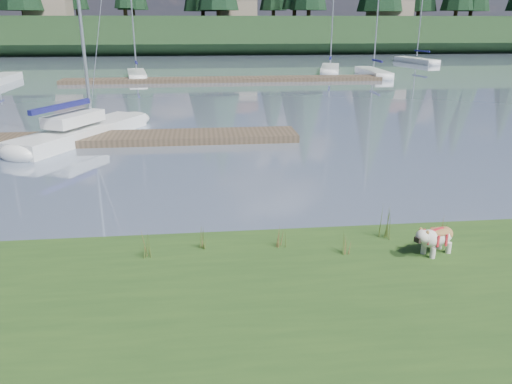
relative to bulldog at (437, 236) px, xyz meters
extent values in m
plane|color=gray|center=(-4.60, 33.06, -0.72)|extent=(200.00, 200.00, 0.00)
cube|color=#2B4B1A|center=(-4.60, -2.94, -0.55)|extent=(60.00, 9.00, 0.35)
cube|color=black|center=(-4.60, 76.06, 1.78)|extent=(200.00, 20.00, 5.00)
cylinder|color=silver|center=(-0.13, -0.18, -0.26)|extent=(0.11, 0.11, 0.23)
cylinder|color=silver|center=(-0.23, 0.03, -0.26)|extent=(0.11, 0.11, 0.23)
cylinder|color=silver|center=(0.28, 0.00, -0.26)|extent=(0.11, 0.11, 0.23)
cylinder|color=silver|center=(0.19, 0.21, -0.26)|extent=(0.11, 0.11, 0.23)
ellipsoid|color=silver|center=(0.04, 0.02, -0.02)|extent=(0.83, 0.64, 0.35)
ellipsoid|color=#A2713C|center=(0.04, 0.02, 0.09)|extent=(0.62, 0.53, 0.12)
ellipsoid|color=silver|center=(-0.38, -0.16, 0.09)|extent=(0.35, 0.35, 0.26)
cube|color=black|center=(-0.48, -0.21, 0.05)|extent=(0.12, 0.15, 0.10)
cube|color=white|center=(-9.56, 12.67, -0.50)|extent=(4.73, 7.01, 0.70)
ellipsoid|color=white|center=(-7.90, 15.80, -0.50)|extent=(2.27, 2.43, 0.70)
cube|color=#151653|center=(-10.05, 11.75, 0.83)|extent=(1.68, 2.94, 0.20)
cube|color=white|center=(-9.74, 12.32, 0.23)|extent=(2.20, 2.80, 0.45)
cube|color=#4C3D2C|center=(-8.60, 12.06, -0.57)|extent=(16.00, 2.00, 0.30)
cube|color=#4C3D2C|center=(-2.60, 33.06, -0.57)|extent=(26.00, 2.20, 0.30)
ellipsoid|color=white|center=(-20.54, 37.11, -0.50)|extent=(1.52, 1.90, 0.70)
cube|color=white|center=(-10.01, 36.21, -0.50)|extent=(2.35, 6.42, 0.70)
ellipsoid|color=white|center=(-10.47, 39.32, -0.50)|extent=(1.61, 1.90, 0.70)
cylinder|color=silver|center=(-10.01, 36.21, 4.98)|extent=(0.12, 0.12, 9.80)
cube|color=#151653|center=(-9.88, 35.37, 0.68)|extent=(0.57, 2.50, 0.20)
cube|color=white|center=(7.90, 39.60, -0.50)|extent=(3.50, 7.41, 0.70)
ellipsoid|color=white|center=(8.86, 43.08, -0.50)|extent=(2.04, 2.32, 0.70)
cylinder|color=silver|center=(7.90, 39.60, 5.64)|extent=(0.12, 0.12, 11.12)
cube|color=#151653|center=(7.64, 38.65, 0.68)|extent=(0.95, 2.83, 0.20)
cube|color=white|center=(10.88, 35.77, -0.50)|extent=(1.78, 6.85, 0.70)
ellipsoid|color=white|center=(11.00, 39.17, -0.50)|extent=(1.55, 1.90, 0.70)
cylinder|color=silver|center=(10.88, 35.77, 5.32)|extent=(0.12, 0.12, 10.48)
cube|color=#151653|center=(10.85, 34.85, 0.68)|extent=(0.29, 2.71, 0.20)
cube|color=white|center=(20.54, 48.92, -0.50)|extent=(2.91, 7.04, 0.70)
ellipsoid|color=white|center=(19.85, 52.28, -0.50)|extent=(1.84, 2.14, 0.70)
cylinder|color=silver|center=(20.54, 48.92, 5.20)|extent=(0.12, 0.12, 10.24)
cube|color=#151653|center=(20.72, 48.00, 0.68)|extent=(0.75, 2.72, 0.20)
cone|color=#475B23|center=(-4.69, 0.78, -0.13)|extent=(0.03, 0.03, 0.49)
cone|color=brown|center=(-4.58, 0.71, -0.18)|extent=(0.03, 0.03, 0.39)
cone|color=#475B23|center=(-4.63, 0.81, -0.10)|extent=(0.03, 0.03, 0.54)
cone|color=brown|center=(-4.55, 0.75, -0.20)|extent=(0.03, 0.03, 0.34)
cone|color=#475B23|center=(-4.67, 0.70, -0.15)|extent=(0.03, 0.03, 0.44)
cone|color=#475B23|center=(-3.07, 0.65, -0.12)|extent=(0.03, 0.03, 0.51)
cone|color=brown|center=(-2.96, 0.58, -0.17)|extent=(0.03, 0.03, 0.41)
cone|color=#475B23|center=(-3.01, 0.68, -0.09)|extent=(0.03, 0.03, 0.56)
cone|color=brown|center=(-2.93, 0.62, -0.19)|extent=(0.03, 0.03, 0.36)
cone|color=#475B23|center=(-3.05, 0.57, -0.14)|extent=(0.03, 0.03, 0.46)
cone|color=#475B23|center=(-0.81, 0.86, -0.02)|extent=(0.03, 0.03, 0.71)
cone|color=brown|center=(-0.70, 0.79, -0.09)|extent=(0.03, 0.03, 0.57)
cone|color=#475B23|center=(-0.75, 0.89, 0.02)|extent=(0.03, 0.03, 0.78)
cone|color=brown|center=(-0.67, 0.83, -0.12)|extent=(0.03, 0.03, 0.50)
cone|color=#475B23|center=(-0.79, 0.78, -0.05)|extent=(0.03, 0.03, 0.64)
cone|color=#475B23|center=(-5.75, 0.47, -0.12)|extent=(0.03, 0.03, 0.50)
cone|color=brown|center=(-5.64, 0.40, -0.17)|extent=(0.03, 0.03, 0.40)
cone|color=#475B23|center=(-5.69, 0.50, -0.09)|extent=(0.03, 0.03, 0.55)
cone|color=brown|center=(-5.61, 0.44, -0.20)|extent=(0.03, 0.03, 0.35)
cone|color=#475B23|center=(-5.73, 0.39, -0.14)|extent=(0.03, 0.03, 0.45)
cone|color=#475B23|center=(-1.85, 0.22, -0.13)|extent=(0.03, 0.03, 0.48)
cone|color=brown|center=(-1.74, 0.15, -0.18)|extent=(0.03, 0.03, 0.38)
cone|color=#475B23|center=(-1.79, 0.25, -0.11)|extent=(0.03, 0.03, 0.52)
cone|color=brown|center=(-1.71, 0.19, -0.20)|extent=(0.03, 0.03, 0.33)
cone|color=#475B23|center=(-1.83, 0.14, -0.16)|extent=(0.03, 0.03, 0.43)
cone|color=#475B23|center=(0.30, 0.56, -0.11)|extent=(0.03, 0.03, 0.52)
cone|color=brown|center=(0.41, 0.49, -0.16)|extent=(0.03, 0.03, 0.42)
cone|color=#475B23|center=(0.36, 0.59, -0.09)|extent=(0.03, 0.03, 0.57)
cone|color=brown|center=(0.44, 0.53, -0.19)|extent=(0.03, 0.03, 0.36)
cone|color=#475B23|center=(0.32, 0.48, -0.14)|extent=(0.03, 0.03, 0.47)
cube|color=#33281C|center=(-4.60, 1.46, -0.65)|extent=(60.00, 0.50, 0.14)
cylinder|color=#382619|center=(-29.60, 71.06, 5.18)|extent=(0.60, 0.60, 1.80)
cylinder|color=#382619|center=(-14.60, 75.06, 5.18)|extent=(0.60, 0.60, 1.80)
cylinder|color=#382619|center=(-1.60, 69.06, 5.18)|extent=(0.60, 0.60, 1.80)
cylinder|color=#382619|center=(10.40, 73.06, 5.18)|extent=(0.60, 0.60, 1.80)
cylinder|color=#382619|center=(23.40, 71.06, 5.18)|extent=(0.60, 0.60, 1.80)
cylinder|color=#382619|center=(37.40, 74.06, 5.18)|extent=(0.60, 0.60, 1.80)
cube|color=gray|center=(-26.60, 73.06, 5.68)|extent=(6.00, 5.00, 2.80)
cube|color=gray|center=(1.40, 74.06, 5.68)|extent=(6.00, 5.00, 2.80)
cube|color=gray|center=(25.40, 72.06, 5.68)|extent=(6.00, 5.00, 2.80)
camera|label=1|loc=(-4.53, -8.59, 4.05)|focal=35.00mm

